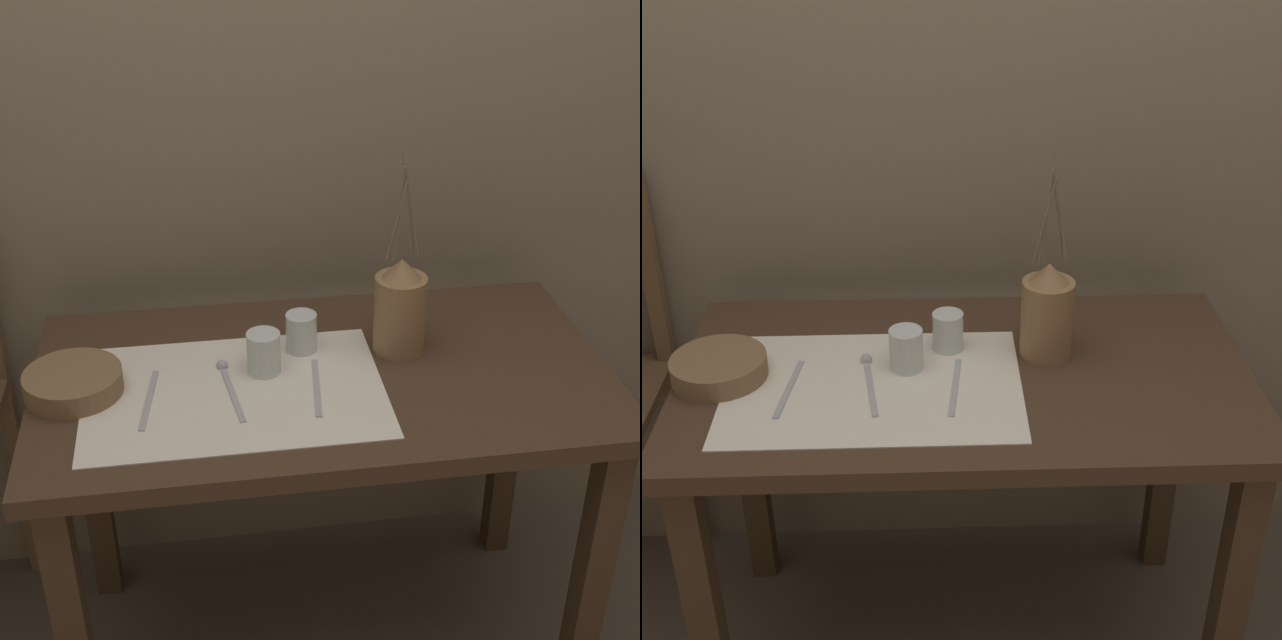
{
  "view_description": "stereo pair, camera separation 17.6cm",
  "coord_description": "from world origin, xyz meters",
  "views": [
    {
      "loc": [
        -0.24,
        -1.52,
        1.76
      ],
      "look_at": [
        -0.01,
        0.0,
        0.91
      ],
      "focal_mm": 50.0,
      "sensor_mm": 36.0,
      "label": 1
    },
    {
      "loc": [
        -0.07,
        -1.54,
        1.76
      ],
      "look_at": [
        -0.01,
        0.0,
        0.91
      ],
      "focal_mm": 50.0,
      "sensor_mm": 36.0,
      "label": 2
    }
  ],
  "objects": [
    {
      "name": "ground_plane",
      "position": [
        0.0,
        0.0,
        0.0
      ],
      "size": [
        12.0,
        12.0,
        0.0
      ],
      "primitive_type": "plane",
      "color": "brown"
    },
    {
      "name": "stone_wall_back",
      "position": [
        0.0,
        0.43,
        1.2
      ],
      "size": [
        7.0,
        0.06,
        2.4
      ],
      "color": "#7A6B56",
      "rests_on": "ground_plane"
    },
    {
      "name": "wooden_table",
      "position": [
        0.0,
        0.0,
        0.66
      ],
      "size": [
        1.17,
        0.65,
        0.79
      ],
      "color": "#422D1E",
      "rests_on": "ground_plane"
    },
    {
      "name": "linen_cloth",
      "position": [
        -0.18,
        -0.05,
        0.79
      ],
      "size": [
        0.59,
        0.41,
        0.0
      ],
      "color": "silver",
      "rests_on": "wooden_table"
    },
    {
      "name": "pitcher_with_flowers",
      "position": [
        0.17,
        0.06,
        0.88
      ],
      "size": [
        0.11,
        0.11,
        0.43
      ],
      "color": "olive",
      "rests_on": "wooden_table"
    },
    {
      "name": "wooden_bowl",
      "position": [
        -0.49,
        -0.01,
        0.81
      ],
      "size": [
        0.19,
        0.19,
        0.05
      ],
      "color": "brown",
      "rests_on": "wooden_table"
    },
    {
      "name": "glass_tumbler_near",
      "position": [
        -0.12,
        0.01,
        0.83
      ],
      "size": [
        0.07,
        0.07,
        0.09
      ],
      "color": "silver",
      "rests_on": "wooden_table"
    },
    {
      "name": "glass_tumbler_far",
      "position": [
        -0.03,
        0.09,
        0.83
      ],
      "size": [
        0.07,
        0.07,
        0.08
      ],
      "color": "silver",
      "rests_on": "wooden_table"
    },
    {
      "name": "fork_inner",
      "position": [
        -0.35,
        -0.06,
        0.79
      ],
      "size": [
        0.04,
        0.2,
        0.0
      ],
      "color": "#A8A8AD",
      "rests_on": "wooden_table"
    },
    {
      "name": "spoon_inner",
      "position": [
        -0.2,
        -0.0,
        0.79
      ],
      "size": [
        0.05,
        0.21,
        0.02
      ],
      "color": "#A8A8AD",
      "rests_on": "wooden_table"
    },
    {
      "name": "knife_center",
      "position": [
        -0.02,
        -0.06,
        0.79
      ],
      "size": [
        0.03,
        0.2,
        0.0
      ],
      "color": "#A8A8AD",
      "rests_on": "wooden_table"
    }
  ]
}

